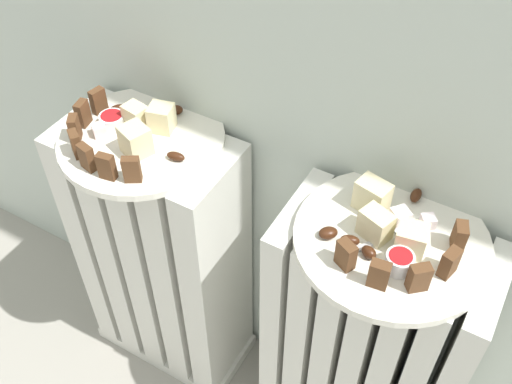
# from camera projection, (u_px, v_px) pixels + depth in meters

# --- Properties ---
(radiator_left) EXTENTS (0.33, 0.17, 0.62)m
(radiator_left) POSITION_uv_depth(u_px,v_px,m) (163.00, 260.00, 1.19)
(radiator_left) COLOR silver
(radiator_left) RESTS_ON ground_plane
(radiator_right) EXTENTS (0.33, 0.17, 0.62)m
(radiator_right) POSITION_uv_depth(u_px,v_px,m) (362.00, 356.00, 1.04)
(radiator_right) COLOR silver
(radiator_right) RESTS_ON ground_plane
(plate_left) EXTENTS (0.27, 0.27, 0.01)m
(plate_left) POSITION_uv_depth(u_px,v_px,m) (142.00, 139.00, 0.97)
(plate_left) COLOR silver
(plate_left) RESTS_ON radiator_left
(plate_right) EXTENTS (0.27, 0.27, 0.01)m
(plate_right) POSITION_uv_depth(u_px,v_px,m) (391.00, 240.00, 0.82)
(plate_right) COLOR silver
(plate_right) RESTS_ON radiator_right
(dark_cake_slice_left_0) EXTENTS (0.02, 0.03, 0.04)m
(dark_cake_slice_left_0) POSITION_uv_depth(u_px,v_px,m) (98.00, 101.00, 0.99)
(dark_cake_slice_left_0) COLOR #56351E
(dark_cake_slice_left_0) RESTS_ON plate_left
(dark_cake_slice_left_1) EXTENTS (0.02, 0.03, 0.04)m
(dark_cake_slice_left_1) POSITION_uv_depth(u_px,v_px,m) (83.00, 113.00, 0.97)
(dark_cake_slice_left_1) COLOR #56351E
(dark_cake_slice_left_1) RESTS_ON plate_left
(dark_cake_slice_left_2) EXTENTS (0.03, 0.03, 0.04)m
(dark_cake_slice_left_2) POSITION_uv_depth(u_px,v_px,m) (75.00, 128.00, 0.94)
(dark_cake_slice_left_2) COLOR #56351E
(dark_cake_slice_left_2) RESTS_ON plate_left
(dark_cake_slice_left_3) EXTENTS (0.03, 0.03, 0.04)m
(dark_cake_slice_left_3) POSITION_uv_depth(u_px,v_px,m) (76.00, 144.00, 0.92)
(dark_cake_slice_left_3) COLOR #56351E
(dark_cake_slice_left_3) RESTS_ON plate_left
(dark_cake_slice_left_4) EXTENTS (0.03, 0.02, 0.04)m
(dark_cake_slice_left_4) POSITION_uv_depth(u_px,v_px,m) (87.00, 158.00, 0.89)
(dark_cake_slice_left_4) COLOR #56351E
(dark_cake_slice_left_4) RESTS_ON plate_left
(dark_cake_slice_left_5) EXTENTS (0.03, 0.02, 0.04)m
(dark_cake_slice_left_5) POSITION_uv_depth(u_px,v_px,m) (106.00, 167.00, 0.88)
(dark_cake_slice_left_5) COLOR #56351E
(dark_cake_slice_left_5) RESTS_ON plate_left
(dark_cake_slice_left_6) EXTENTS (0.03, 0.03, 0.04)m
(dark_cake_slice_left_6) POSITION_uv_depth(u_px,v_px,m) (132.00, 170.00, 0.88)
(dark_cake_slice_left_6) COLOR #56351E
(dark_cake_slice_left_6) RESTS_ON plate_left
(marble_cake_slice_left_0) EXTENTS (0.05, 0.05, 0.05)m
(marble_cake_slice_left_0) POSITION_uv_depth(u_px,v_px,m) (135.00, 140.00, 0.92)
(marble_cake_slice_left_0) COLOR beige
(marble_cake_slice_left_0) RESTS_ON plate_left
(marble_cake_slice_left_1) EXTENTS (0.05, 0.04, 0.04)m
(marble_cake_slice_left_1) POSITION_uv_depth(u_px,v_px,m) (161.00, 118.00, 0.96)
(marble_cake_slice_left_1) COLOR beige
(marble_cake_slice_left_1) RESTS_ON plate_left
(marble_cake_slice_left_2) EXTENTS (0.04, 0.04, 0.04)m
(marble_cake_slice_left_2) POSITION_uv_depth(u_px,v_px,m) (136.00, 116.00, 0.97)
(marble_cake_slice_left_2) COLOR beige
(marble_cake_slice_left_2) RESTS_ON plate_left
(turkish_delight_left_0) EXTENTS (0.03, 0.03, 0.02)m
(turkish_delight_left_0) POSITION_uv_depth(u_px,v_px,m) (139.00, 133.00, 0.95)
(turkish_delight_left_0) COLOR white
(turkish_delight_left_0) RESTS_ON plate_left
(turkish_delight_left_1) EXTENTS (0.03, 0.03, 0.02)m
(turkish_delight_left_1) POSITION_uv_depth(u_px,v_px,m) (99.00, 130.00, 0.96)
(turkish_delight_left_1) COLOR white
(turkish_delight_left_1) RESTS_ON plate_left
(turkish_delight_left_2) EXTENTS (0.02, 0.02, 0.02)m
(turkish_delight_left_2) POSITION_uv_depth(u_px,v_px,m) (139.00, 109.00, 1.00)
(turkish_delight_left_2) COLOR white
(turkish_delight_left_2) RESTS_ON plate_left
(medjool_date_left_0) EXTENTS (0.03, 0.03, 0.02)m
(medjool_date_left_0) POSITION_uv_depth(u_px,v_px,m) (176.00, 110.00, 1.00)
(medjool_date_left_0) COLOR #3D1E0F
(medjool_date_left_0) RESTS_ON plate_left
(medjool_date_left_1) EXTENTS (0.04, 0.03, 0.02)m
(medjool_date_left_1) POSITION_uv_depth(u_px,v_px,m) (119.00, 109.00, 1.00)
(medjool_date_left_1) COLOR #3D1E0F
(medjool_date_left_1) RESTS_ON plate_left
(medjool_date_left_2) EXTENTS (0.03, 0.02, 0.01)m
(medjool_date_left_2) POSITION_uv_depth(u_px,v_px,m) (176.00, 156.00, 0.92)
(medjool_date_left_2) COLOR #3D1E0F
(medjool_date_left_2) RESTS_ON plate_left
(jam_bowl_left) EXTENTS (0.04, 0.04, 0.02)m
(jam_bowl_left) POSITION_uv_depth(u_px,v_px,m) (112.00, 119.00, 0.98)
(jam_bowl_left) COLOR white
(jam_bowl_left) RESTS_ON plate_left
(dark_cake_slice_right_0) EXTENTS (0.03, 0.03, 0.04)m
(dark_cake_slice_right_0) POSITION_uv_depth(u_px,v_px,m) (346.00, 255.00, 0.77)
(dark_cake_slice_right_0) COLOR #56351E
(dark_cake_slice_right_0) RESTS_ON plate_right
(dark_cake_slice_right_1) EXTENTS (0.03, 0.02, 0.04)m
(dark_cake_slice_right_1) POSITION_uv_depth(u_px,v_px,m) (379.00, 275.00, 0.74)
(dark_cake_slice_right_1) COLOR #56351E
(dark_cake_slice_right_1) RESTS_ON plate_right
(dark_cake_slice_right_2) EXTENTS (0.03, 0.03, 0.04)m
(dark_cake_slice_right_2) POSITION_uv_depth(u_px,v_px,m) (419.00, 278.00, 0.74)
(dark_cake_slice_right_2) COLOR #56351E
(dark_cake_slice_right_2) RESTS_ON plate_right
(dark_cake_slice_right_3) EXTENTS (0.02, 0.03, 0.04)m
(dark_cake_slice_right_3) POSITION_uv_depth(u_px,v_px,m) (449.00, 263.00, 0.76)
(dark_cake_slice_right_3) COLOR #56351E
(dark_cake_slice_right_3) RESTS_ON plate_right
(dark_cake_slice_right_4) EXTENTS (0.02, 0.03, 0.04)m
(dark_cake_slice_right_4) POSITION_uv_depth(u_px,v_px,m) (459.00, 237.00, 0.79)
(dark_cake_slice_right_4) COLOR #56351E
(dark_cake_slice_right_4) RESTS_ON plate_right
(marble_cake_slice_right_0) EXTENTS (0.05, 0.04, 0.04)m
(marble_cake_slice_right_0) POSITION_uv_depth(u_px,v_px,m) (411.00, 239.00, 0.78)
(marble_cake_slice_right_0) COLOR beige
(marble_cake_slice_right_0) RESTS_ON plate_right
(marble_cake_slice_right_1) EXTENTS (0.05, 0.04, 0.04)m
(marble_cake_slice_right_1) POSITION_uv_depth(u_px,v_px,m) (376.00, 225.00, 0.80)
(marble_cake_slice_right_1) COLOR beige
(marble_cake_slice_right_1) RESTS_ON plate_right
(marble_cake_slice_right_2) EXTENTS (0.05, 0.04, 0.05)m
(marble_cake_slice_right_2) POSITION_uv_depth(u_px,v_px,m) (372.00, 196.00, 0.83)
(marble_cake_slice_right_2) COLOR beige
(marble_cake_slice_right_2) RESTS_ON plate_right
(turkish_delight_right_0) EXTENTS (0.03, 0.03, 0.02)m
(turkish_delight_right_0) POSITION_uv_depth(u_px,v_px,m) (428.00, 222.00, 0.82)
(turkish_delight_right_0) COLOR white
(turkish_delight_right_0) RESTS_ON plate_right
(turkish_delight_right_1) EXTENTS (0.03, 0.03, 0.02)m
(turkish_delight_right_1) POSITION_uv_depth(u_px,v_px,m) (400.00, 217.00, 0.82)
(turkish_delight_right_1) COLOR white
(turkish_delight_right_1) RESTS_ON plate_right
(medjool_date_right_0) EXTENTS (0.02, 0.03, 0.02)m
(medjool_date_right_0) POSITION_uv_depth(u_px,v_px,m) (416.00, 195.00, 0.86)
(medjool_date_right_0) COLOR #3D1E0F
(medjool_date_right_0) RESTS_ON plate_right
(medjool_date_right_1) EXTENTS (0.03, 0.02, 0.02)m
(medjool_date_right_1) POSITION_uv_depth(u_px,v_px,m) (369.00, 252.00, 0.78)
(medjool_date_right_1) COLOR #3D1E0F
(medjool_date_right_1) RESTS_ON plate_right
(medjool_date_right_2) EXTENTS (0.03, 0.03, 0.02)m
(medjool_date_right_2) POSITION_uv_depth(u_px,v_px,m) (328.00, 233.00, 0.81)
(medjool_date_right_2) COLOR #3D1E0F
(medjool_date_right_2) RESTS_ON plate_right
(medjool_date_right_3) EXTENTS (0.03, 0.02, 0.02)m
(medjool_date_right_3) POSITION_uv_depth(u_px,v_px,m) (350.00, 240.00, 0.80)
(medjool_date_right_3) COLOR #3D1E0F
(medjool_date_right_3) RESTS_ON plate_right
(jam_bowl_right) EXTENTS (0.04, 0.04, 0.03)m
(jam_bowl_right) POSITION_uv_depth(u_px,v_px,m) (399.00, 261.00, 0.77)
(jam_bowl_right) COLOR white
(jam_bowl_right) RESTS_ON plate_right
(fork) EXTENTS (0.07, 0.10, 0.00)m
(fork) POSITION_uv_depth(u_px,v_px,m) (382.00, 239.00, 0.81)
(fork) COLOR #B7B7BC
(fork) RESTS_ON plate_right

